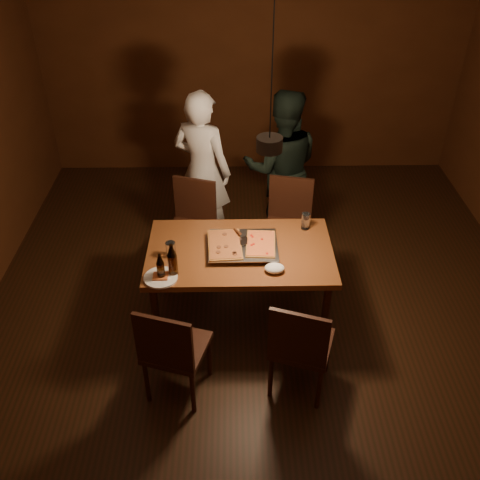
{
  "coord_description": "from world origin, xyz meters",
  "views": [
    {
      "loc": [
        -0.26,
        -3.31,
        3.33
      ],
      "look_at": [
        -0.2,
        0.14,
        0.85
      ],
      "focal_mm": 40.0,
      "sensor_mm": 36.0,
      "label": 1
    }
  ],
  "objects_px": {
    "chair_near_left": "(171,346)",
    "beer_bottle_b": "(172,260)",
    "dining_table": "(240,257)",
    "beer_bottle_a": "(160,267)",
    "pendant_lamp": "(270,143)",
    "diner_dark": "(282,168)",
    "pizza_tray": "(243,247)",
    "chair_near_right": "(300,342)",
    "chair_far_left": "(192,217)",
    "chair_far_right": "(289,216)",
    "diner_white": "(203,171)",
    "plate_slice": "(161,277)"
  },
  "relations": [
    {
      "from": "diner_white",
      "to": "dining_table",
      "type": "bearing_deg",
      "value": 130.33
    },
    {
      "from": "dining_table",
      "to": "pendant_lamp",
      "type": "distance_m",
      "value": 1.11
    },
    {
      "from": "dining_table",
      "to": "beer_bottle_a",
      "type": "relative_size",
      "value": 6.7
    },
    {
      "from": "chair_near_left",
      "to": "beer_bottle_b",
      "type": "height_order",
      "value": "beer_bottle_b"
    },
    {
      "from": "chair_far_right",
      "to": "pizza_tray",
      "type": "distance_m",
      "value": 0.97
    },
    {
      "from": "chair_near_left",
      "to": "dining_table",
      "type": "bearing_deg",
      "value": 76.37
    },
    {
      "from": "chair_near_left",
      "to": "beer_bottle_a",
      "type": "bearing_deg",
      "value": 118.66
    },
    {
      "from": "beer_bottle_a",
      "to": "plate_slice",
      "type": "relative_size",
      "value": 0.87
    },
    {
      "from": "chair_far_right",
      "to": "diner_white",
      "type": "height_order",
      "value": "diner_white"
    },
    {
      "from": "chair_near_left",
      "to": "diner_white",
      "type": "relative_size",
      "value": 0.32
    },
    {
      "from": "pizza_tray",
      "to": "pendant_lamp",
      "type": "distance_m",
      "value": 1.01
    },
    {
      "from": "chair_near_right",
      "to": "diner_dark",
      "type": "height_order",
      "value": "diner_dark"
    },
    {
      "from": "dining_table",
      "to": "chair_far_left",
      "type": "height_order",
      "value": "chair_far_left"
    },
    {
      "from": "chair_far_right",
      "to": "pendant_lamp",
      "type": "height_order",
      "value": "pendant_lamp"
    },
    {
      "from": "chair_far_left",
      "to": "chair_far_right",
      "type": "distance_m",
      "value": 0.93
    },
    {
      "from": "chair_near_left",
      "to": "diner_dark",
      "type": "distance_m",
      "value": 2.34
    },
    {
      "from": "dining_table",
      "to": "diner_dark",
      "type": "xyz_separation_m",
      "value": [
        0.44,
        1.29,
        0.13
      ]
    },
    {
      "from": "chair_near_left",
      "to": "chair_near_right",
      "type": "height_order",
      "value": "same"
    },
    {
      "from": "chair_near_left",
      "to": "beer_bottle_a",
      "type": "relative_size",
      "value": 2.35
    },
    {
      "from": "chair_near_left",
      "to": "beer_bottle_b",
      "type": "distance_m",
      "value": 0.64
    },
    {
      "from": "pizza_tray",
      "to": "pendant_lamp",
      "type": "bearing_deg",
      "value": -37.17
    },
    {
      "from": "diner_dark",
      "to": "pendant_lamp",
      "type": "distance_m",
      "value": 1.74
    },
    {
      "from": "chair_far_right",
      "to": "beer_bottle_b",
      "type": "distance_m",
      "value": 1.54
    },
    {
      "from": "beer_bottle_a",
      "to": "pendant_lamp",
      "type": "xyz_separation_m",
      "value": [
        0.79,
        0.2,
        0.9
      ]
    },
    {
      "from": "dining_table",
      "to": "beer_bottle_a",
      "type": "bearing_deg",
      "value": -149.88
    },
    {
      "from": "beer_bottle_b",
      "to": "chair_near_right",
      "type": "bearing_deg",
      "value": -28.91
    },
    {
      "from": "pizza_tray",
      "to": "plate_slice",
      "type": "xyz_separation_m",
      "value": [
        -0.63,
        -0.36,
        -0.01
      ]
    },
    {
      "from": "plate_slice",
      "to": "diner_white",
      "type": "bearing_deg",
      "value": 80.8
    },
    {
      "from": "chair_near_right",
      "to": "pendant_lamp",
      "type": "xyz_separation_m",
      "value": [
        -0.22,
        0.66,
        1.22
      ]
    },
    {
      "from": "diner_dark",
      "to": "pendant_lamp",
      "type": "relative_size",
      "value": 1.46
    },
    {
      "from": "chair_far_left",
      "to": "diner_dark",
      "type": "height_order",
      "value": "diner_dark"
    },
    {
      "from": "chair_near_right",
      "to": "pendant_lamp",
      "type": "relative_size",
      "value": 0.48
    },
    {
      "from": "chair_far_left",
      "to": "diner_dark",
      "type": "relative_size",
      "value": 0.33
    },
    {
      "from": "dining_table",
      "to": "chair_far_left",
      "type": "bearing_deg",
      "value": 118.48
    },
    {
      "from": "chair_near_right",
      "to": "chair_far_left",
      "type": "bearing_deg",
      "value": 136.47
    },
    {
      "from": "dining_table",
      "to": "beer_bottle_a",
      "type": "height_order",
      "value": "beer_bottle_a"
    },
    {
      "from": "chair_near_right",
      "to": "beer_bottle_a",
      "type": "relative_size",
      "value": 2.38
    },
    {
      "from": "diner_white",
      "to": "pendant_lamp",
      "type": "relative_size",
      "value": 1.48
    },
    {
      "from": "chair_near_left",
      "to": "beer_bottle_a",
      "type": "height_order",
      "value": "beer_bottle_a"
    },
    {
      "from": "dining_table",
      "to": "chair_far_left",
      "type": "relative_size",
      "value": 2.84
    },
    {
      "from": "chair_far_left",
      "to": "chair_near_left",
      "type": "relative_size",
      "value": 1.0
    },
    {
      "from": "dining_table",
      "to": "chair_near_right",
      "type": "height_order",
      "value": "chair_near_right"
    },
    {
      "from": "beer_bottle_b",
      "to": "pizza_tray",
      "type": "bearing_deg",
      "value": 29.84
    },
    {
      "from": "beer_bottle_b",
      "to": "plate_slice",
      "type": "bearing_deg",
      "value": -152.56
    },
    {
      "from": "chair_near_left",
      "to": "pizza_tray",
      "type": "height_order",
      "value": "chair_near_left"
    },
    {
      "from": "diner_white",
      "to": "pendant_lamp",
      "type": "xyz_separation_m",
      "value": [
        0.55,
        -1.37,
        0.94
      ]
    },
    {
      "from": "chair_near_right",
      "to": "chair_near_left",
      "type": "bearing_deg",
      "value": -159.83
    },
    {
      "from": "beer_bottle_a",
      "to": "beer_bottle_b",
      "type": "xyz_separation_m",
      "value": [
        0.09,
        0.05,
        0.03
      ]
    },
    {
      "from": "chair_far_right",
      "to": "diner_white",
      "type": "xyz_separation_m",
      "value": [
        -0.83,
        0.39,
        0.28
      ]
    },
    {
      "from": "beer_bottle_b",
      "to": "plate_slice",
      "type": "relative_size",
      "value": 1.08
    }
  ]
}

